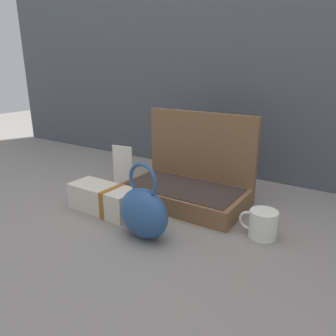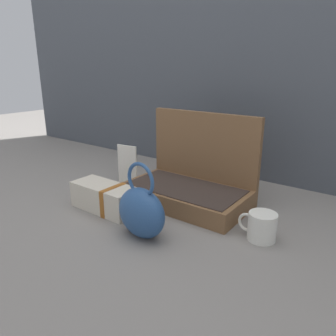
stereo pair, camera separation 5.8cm
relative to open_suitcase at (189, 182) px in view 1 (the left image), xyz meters
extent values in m
plane|color=slate|center=(0.04, -0.16, -0.08)|extent=(6.00, 6.00, 0.00)
cube|color=#474C54|center=(0.04, 0.42, 0.62)|extent=(3.20, 0.06, 1.40)
cube|color=brown|center=(0.00, -0.04, -0.04)|extent=(0.47, 0.25, 0.07)
cube|color=#332823|center=(0.00, -0.04, -0.01)|extent=(0.43, 0.22, 0.00)
cube|color=brown|center=(0.00, 0.09, 0.09)|extent=(0.47, 0.02, 0.34)
ellipsoid|color=#284C7F|center=(0.03, -0.32, 0.00)|extent=(0.18, 0.11, 0.16)
torus|color=#284C7F|center=(0.03, -0.32, 0.11)|extent=(0.11, 0.02, 0.11)
cube|color=beige|center=(-0.21, -0.26, -0.03)|extent=(0.26, 0.11, 0.10)
cube|color=#99561E|center=(-0.16, -0.26, -0.03)|extent=(0.02, 0.11, 0.10)
cylinder|color=silver|center=(0.34, -0.12, -0.03)|extent=(0.09, 0.09, 0.09)
torus|color=silver|center=(0.29, -0.12, -0.03)|extent=(0.06, 0.01, 0.06)
cube|color=white|center=(-0.33, 0.00, 0.01)|extent=(0.10, 0.02, 0.18)
camera|label=1|loc=(0.58, -1.03, 0.43)|focal=34.28mm
camera|label=2|loc=(0.63, -0.99, 0.43)|focal=34.28mm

